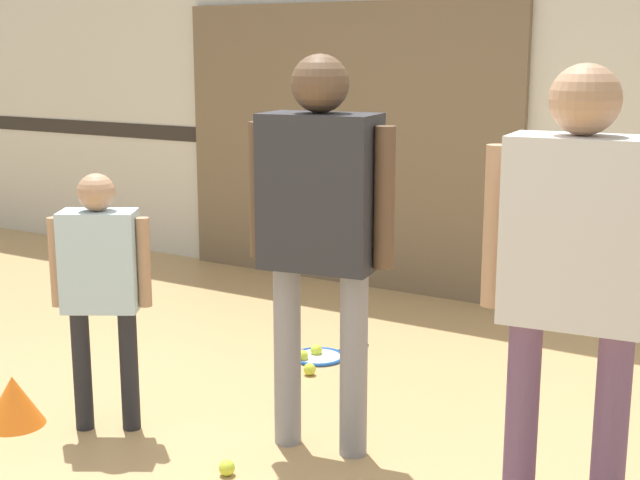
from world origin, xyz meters
TOP-DOWN VIEW (x-y plane):
  - ground_plane at (0.00, 0.00)m, footprint 16.00×16.00m
  - wall_back at (0.00, 2.76)m, footprint 16.00×0.07m
  - wall_panel at (-1.12, 2.70)m, footprint 2.69×0.05m
  - person_instructor at (0.22, 0.21)m, footprint 0.63×0.33m
  - person_student_left at (-0.71, -0.13)m, footprint 0.39×0.32m
  - person_student_right at (1.32, 0.04)m, footprint 0.62×0.30m
  - racket_spare_on_floor at (-0.38, 1.19)m, footprint 0.39×0.52m
  - tennis_ball_near_instructor at (0.03, -0.21)m, footprint 0.07×0.07m
  - tennis_ball_by_spare_racket at (-0.42, 1.20)m, footprint 0.07×0.07m
  - tennis_ball_stray_left at (-0.29, 0.92)m, footprint 0.07×0.07m
  - tennis_ball_stray_right at (-0.44, 1.08)m, footprint 0.07×0.07m
  - training_cone at (-1.10, -0.33)m, footprint 0.28×0.28m

SIDE VIEW (x-z plane):
  - ground_plane at x=0.00m, z-range 0.00..0.00m
  - racket_spare_on_floor at x=-0.38m, z-range -0.01..0.03m
  - tennis_ball_near_instructor at x=0.03m, z-range 0.00..0.07m
  - tennis_ball_by_spare_racket at x=-0.42m, z-range 0.00..0.07m
  - tennis_ball_stray_left at x=-0.29m, z-range 0.00..0.07m
  - tennis_ball_stray_right at x=-0.44m, z-range 0.00..0.07m
  - training_cone at x=-1.10m, z-range 0.00..0.24m
  - person_student_left at x=-0.71m, z-range 0.14..1.31m
  - wall_panel at x=-1.12m, z-range 0.00..2.02m
  - person_student_right at x=1.32m, z-range 0.20..1.85m
  - person_instructor at x=0.22m, z-range 0.20..1.88m
  - wall_back at x=0.00m, z-range 0.00..3.20m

